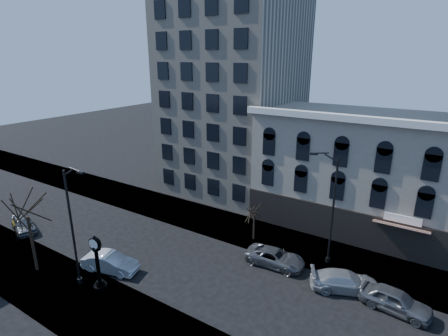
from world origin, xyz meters
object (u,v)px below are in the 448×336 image
Objects in this scene: warning_sign at (14,227)px; car_near_b at (110,263)px; street_clock at (98,265)px; car_near_a at (23,224)px; street_lamp_near at (74,197)px.

warning_sign is 11.56m from car_near_b.
street_clock is 14.78m from car_near_a.
street_clock is 5.65m from street_lamp_near.
warning_sign is at bearing 170.82° from street_clock.
street_lamp_near is 2.09× the size of car_near_b.
warning_sign reaches higher than car_near_a.
car_near_a is (-13.45, 2.55, -6.94)m from street_lamp_near.
car_near_b reaches higher than car_near_a.
street_clock is 2.82m from car_near_b.
car_near_b is at bearing 92.28° from street_lamp_near.
warning_sign is at bearing -114.49° from car_near_a.
street_clock reaches higher than warning_sign.
street_clock is at bearing 22.45° from street_lamp_near.
street_lamp_near reaches higher than warning_sign.
street_clock is 0.45× the size of street_lamp_near.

